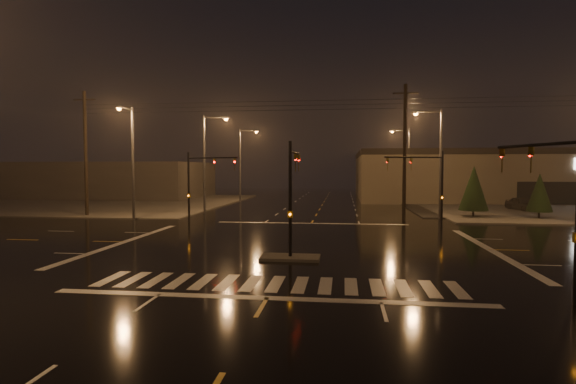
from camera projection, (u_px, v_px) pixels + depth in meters
The scene contains 22 objects.
ground at pixel (298, 246), 26.89m from camera, with size 140.00×140.00×0.00m, color black.
sidewalk_nw at pixel (99, 202), 60.31m from camera, with size 36.00×36.00×0.12m, color #413F3A.
median_island at pixel (290, 257), 22.92m from camera, with size 3.00×1.60×0.15m, color #413F3A.
crosswalk at pixel (275, 284), 17.97m from camera, with size 15.00×2.60×0.01m, color beige.
stop_bar_near at pixel (267, 298), 15.98m from camera, with size 16.00×0.50×0.01m, color beige.
stop_bar_far at pixel (311, 223), 37.79m from camera, with size 16.00×0.50×0.01m, color beige.
retail_building at pixel (558, 174), 67.95m from camera, with size 60.20×28.30×7.20m.
commercial_block at pixel (110, 180), 72.67m from camera, with size 30.00×18.00×5.60m, color #3A3633.
signal_mast_median at pixel (292, 185), 23.65m from camera, with size 0.25×4.59×6.00m.
signal_mast_ne at pixel (430, 179), 35.56m from camera, with size 4.84×1.86×6.00m.
signal_mast_nw at pixel (199, 178), 37.90m from camera, with size 4.84×1.86×6.00m.
signal_mast_se at pixel (559, 194), 15.77m from camera, with size 1.55×3.87×6.00m.
streetlight_1 at pixel (207, 157), 45.80m from camera, with size 2.77×0.32×10.00m.
streetlight_2 at pixel (242, 160), 61.65m from camera, with size 2.77×0.32×10.00m.
streetlight_3 at pixel (437, 156), 41.06m from camera, with size 2.77×0.32×10.00m.
streetlight_4 at pixel (407, 160), 60.88m from camera, with size 2.77×0.32×10.00m.
streetlight_5 at pixel (131, 155), 39.64m from camera, with size 0.32×2.77×10.00m.
utility_pole_0 at pixel (86, 153), 43.15m from camera, with size 2.20×0.32×12.00m.
utility_pole_1 at pixel (405, 151), 39.45m from camera, with size 2.20×0.32×12.00m.
conifer_0 at pixel (474, 188), 42.04m from camera, with size 2.68×2.68×4.89m.
conifer_1 at pixel (540, 192), 40.82m from camera, with size 2.24×2.24×4.19m.
car_parked at pixel (523, 204), 48.66m from camera, with size 1.82×4.53×1.54m, color black.
Camera 1 is at (2.69, -26.55, 4.62)m, focal length 28.00 mm.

